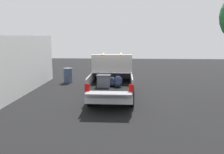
# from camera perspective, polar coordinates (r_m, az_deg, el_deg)

# --- Properties ---
(ground_plane) EXTENTS (40.00, 40.00, 0.00)m
(ground_plane) POSITION_cam_1_polar(r_m,az_deg,el_deg) (11.75, 0.17, -4.77)
(ground_plane) COLOR black
(pickup_truck) EXTENTS (6.05, 2.06, 2.23)m
(pickup_truck) POSITION_cam_1_polar(r_m,az_deg,el_deg) (11.89, 0.26, 0.16)
(pickup_truck) COLOR gray
(pickup_truck) RESTS_ON ground_plane
(building_facade) EXTENTS (8.71, 0.36, 3.09)m
(building_facade) POSITION_cam_1_polar(r_m,az_deg,el_deg) (12.80, -21.86, 2.78)
(building_facade) COLOR white
(building_facade) RESTS_ON ground_plane
(trash_can) EXTENTS (0.60, 0.60, 0.98)m
(trash_can) POSITION_cam_1_polar(r_m,az_deg,el_deg) (15.25, -11.13, 0.43)
(trash_can) COLOR #3F4C66
(trash_can) RESTS_ON ground_plane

